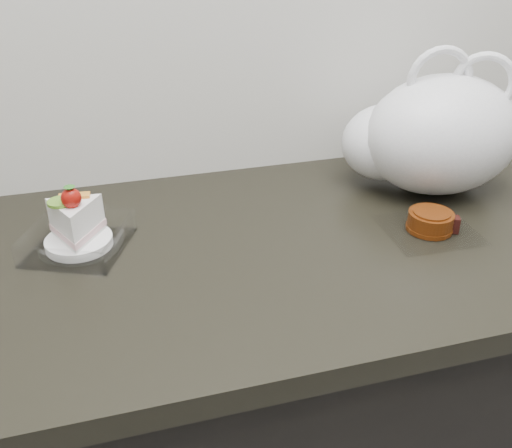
% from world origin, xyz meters
% --- Properties ---
extents(counter, '(2.04, 0.64, 0.90)m').
position_xyz_m(counter, '(0.00, 1.69, 0.45)').
color(counter, black).
rests_on(counter, ground).
extents(cake_tray, '(0.20, 0.20, 0.12)m').
position_xyz_m(cake_tray, '(-0.35, 1.75, 0.93)').
color(cake_tray, white).
rests_on(cake_tray, counter).
extents(mooncake_wrap, '(0.16, 0.15, 0.04)m').
position_xyz_m(mooncake_wrap, '(0.25, 1.65, 0.91)').
color(mooncake_wrap, white).
rests_on(mooncake_wrap, counter).
extents(plastic_bag, '(0.39, 0.33, 0.29)m').
position_xyz_m(plastic_bag, '(0.33, 1.81, 1.01)').
color(plastic_bag, white).
rests_on(plastic_bag, counter).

